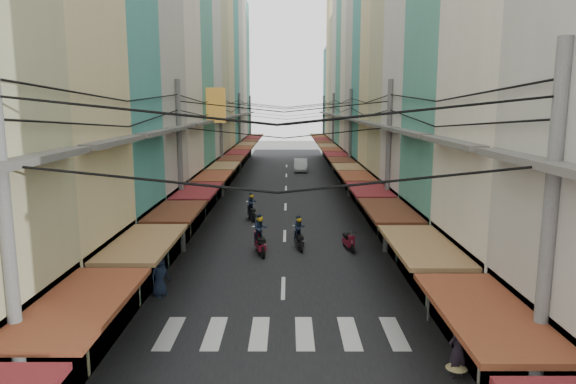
{
  "coord_description": "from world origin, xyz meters",
  "views": [
    {
      "loc": [
        0.2,
        -21.0,
        7.05
      ],
      "look_at": [
        0.18,
        5.71,
        2.48
      ],
      "focal_mm": 32.0,
      "sensor_mm": 36.0,
      "label": 1
    }
  ],
  "objects_px": {
    "bicycle": "(481,298)",
    "market_umbrella": "(463,262)",
    "white_car": "(301,171)",
    "traffic_sign": "(430,260)"
  },
  "relations": [
    {
      "from": "white_car",
      "to": "traffic_sign",
      "type": "height_order",
      "value": "traffic_sign"
    },
    {
      "from": "white_car",
      "to": "market_umbrella",
      "type": "height_order",
      "value": "market_umbrella"
    },
    {
      "from": "white_car",
      "to": "bicycle",
      "type": "height_order",
      "value": "white_car"
    },
    {
      "from": "market_umbrella",
      "to": "white_car",
      "type": "bearing_deg",
      "value": 96.59
    },
    {
      "from": "bicycle",
      "to": "market_umbrella",
      "type": "bearing_deg",
      "value": 139.87
    },
    {
      "from": "bicycle",
      "to": "market_umbrella",
      "type": "relative_size",
      "value": 0.63
    },
    {
      "from": "market_umbrella",
      "to": "traffic_sign",
      "type": "distance_m",
      "value": 1.17
    },
    {
      "from": "white_car",
      "to": "market_umbrella",
      "type": "xyz_separation_m",
      "value": [
        4.4,
        -38.04,
        1.96
      ]
    },
    {
      "from": "bicycle",
      "to": "market_umbrella",
      "type": "distance_m",
      "value": 3.04
    },
    {
      "from": "traffic_sign",
      "to": "market_umbrella",
      "type": "bearing_deg",
      "value": 9.82
    }
  ]
}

